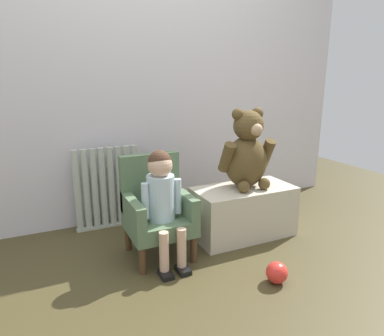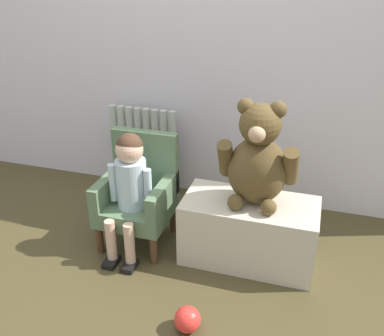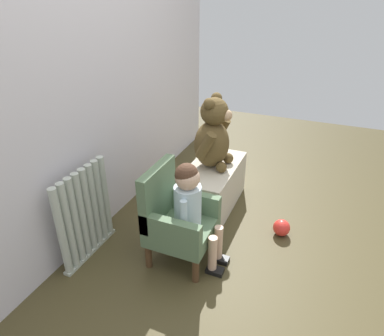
{
  "view_description": "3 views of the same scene",
  "coord_description": "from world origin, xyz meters",
  "px_view_note": "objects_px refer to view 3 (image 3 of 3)",
  "views": [
    {
      "loc": [
        -0.77,
        -1.43,
        1.12
      ],
      "look_at": [
        0.14,
        0.52,
        0.55
      ],
      "focal_mm": 32.0,
      "sensor_mm": 36.0,
      "label": 1
    },
    {
      "loc": [
        0.82,
        -1.45,
        1.53
      ],
      "look_at": [
        0.22,
        0.5,
        0.53
      ],
      "focal_mm": 40.0,
      "sensor_mm": 36.0,
      "label": 2
    },
    {
      "loc": [
        -1.71,
        -0.26,
        1.6
      ],
      "look_at": [
        0.26,
        0.57,
        0.48
      ],
      "focal_mm": 32.0,
      "sensor_mm": 36.0,
      "label": 3
    }
  ],
  "objects_px": {
    "child_armchair": "(175,218)",
    "child_figure": "(191,201)",
    "large_teddy_bear": "(213,136)",
    "toy_ball": "(282,228)",
    "radiator": "(85,214)",
    "low_bench": "(212,186)"
  },
  "relations": [
    {
      "from": "child_armchair",
      "to": "child_figure",
      "type": "bearing_deg",
      "value": -90.0
    },
    {
      "from": "child_figure",
      "to": "low_bench",
      "type": "height_order",
      "value": "child_figure"
    },
    {
      "from": "child_figure",
      "to": "toy_ball",
      "type": "height_order",
      "value": "child_figure"
    },
    {
      "from": "low_bench",
      "to": "toy_ball",
      "type": "distance_m",
      "value": 0.63
    },
    {
      "from": "radiator",
      "to": "child_figure",
      "type": "height_order",
      "value": "child_figure"
    },
    {
      "from": "child_figure",
      "to": "low_bench",
      "type": "relative_size",
      "value": 0.98
    },
    {
      "from": "low_bench",
      "to": "large_teddy_bear",
      "type": "xyz_separation_m",
      "value": [
        0.02,
        0.01,
        0.43
      ]
    },
    {
      "from": "low_bench",
      "to": "large_teddy_bear",
      "type": "height_order",
      "value": "large_teddy_bear"
    },
    {
      "from": "low_bench",
      "to": "large_teddy_bear",
      "type": "distance_m",
      "value": 0.43
    },
    {
      "from": "radiator",
      "to": "low_bench",
      "type": "xyz_separation_m",
      "value": [
        0.85,
        -0.57,
        -0.13
      ]
    },
    {
      "from": "low_bench",
      "to": "toy_ball",
      "type": "height_order",
      "value": "low_bench"
    },
    {
      "from": "large_teddy_bear",
      "to": "toy_ball",
      "type": "relative_size",
      "value": 4.57
    },
    {
      "from": "radiator",
      "to": "low_bench",
      "type": "distance_m",
      "value": 1.03
    },
    {
      "from": "child_armchair",
      "to": "large_teddy_bear",
      "type": "height_order",
      "value": "large_teddy_bear"
    },
    {
      "from": "child_figure",
      "to": "toy_ball",
      "type": "xyz_separation_m",
      "value": [
        0.49,
        -0.51,
        -0.39
      ]
    },
    {
      "from": "radiator",
      "to": "toy_ball",
      "type": "height_order",
      "value": "radiator"
    },
    {
      "from": "child_armchair",
      "to": "child_figure",
      "type": "height_order",
      "value": "child_figure"
    },
    {
      "from": "radiator",
      "to": "child_armchair",
      "type": "bearing_deg",
      "value": -69.93
    },
    {
      "from": "child_armchair",
      "to": "child_figure",
      "type": "relative_size",
      "value": 0.91
    },
    {
      "from": "low_bench",
      "to": "large_teddy_bear",
      "type": "bearing_deg",
      "value": 35.47
    },
    {
      "from": "child_armchair",
      "to": "low_bench",
      "type": "relative_size",
      "value": 0.89
    },
    {
      "from": "low_bench",
      "to": "toy_ball",
      "type": "relative_size",
      "value": 5.88
    }
  ]
}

